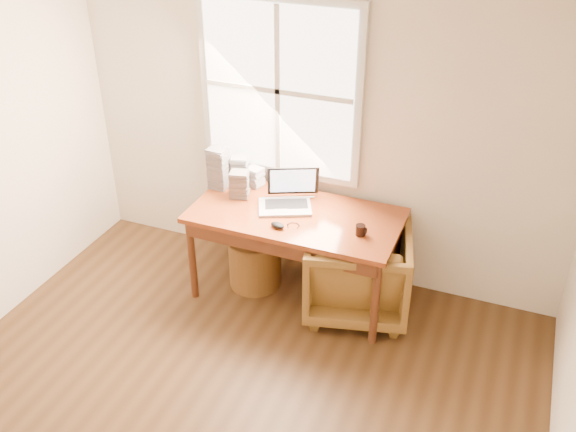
% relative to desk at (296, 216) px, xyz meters
% --- Properties ---
extents(room_shell, '(4.04, 4.54, 2.64)m').
position_rel_desk_xyz_m(room_shell, '(-0.02, -1.64, 0.59)').
color(room_shell, '#4D321A').
rests_on(room_shell, ground).
extents(desk, '(1.60, 0.80, 0.04)m').
position_rel_desk_xyz_m(desk, '(0.00, 0.00, 0.00)').
color(desk, brown).
rests_on(desk, room_shell).
extents(armchair, '(0.93, 0.95, 0.72)m').
position_rel_desk_xyz_m(armchair, '(0.51, -0.00, -0.37)').
color(armchair, brown).
rests_on(armchair, room_shell).
extents(wicker_stool, '(0.48, 0.48, 0.43)m').
position_rel_desk_xyz_m(wicker_stool, '(-0.36, 0.00, -0.52)').
color(wicker_stool, brown).
rests_on(wicker_stool, room_shell).
extents(laptop, '(0.52, 0.53, 0.29)m').
position_rel_desk_xyz_m(laptop, '(-0.11, 0.04, 0.17)').
color(laptop, '#B0B3B8').
rests_on(laptop, desk).
extents(mouse, '(0.13, 0.10, 0.04)m').
position_rel_desk_xyz_m(mouse, '(-0.05, -0.24, 0.04)').
color(mouse, black).
rests_on(mouse, desk).
extents(coffee_mug, '(0.08, 0.08, 0.08)m').
position_rel_desk_xyz_m(coffee_mug, '(0.54, -0.11, 0.06)').
color(coffee_mug, black).
rests_on(coffee_mug, desk).
extents(cd_stack_a, '(0.15, 0.14, 0.25)m').
position_rel_desk_xyz_m(cd_stack_a, '(-0.59, 0.26, 0.15)').
color(cd_stack_a, '#ABAFB6').
rests_on(cd_stack_a, desk).
extents(cd_stack_b, '(0.17, 0.16, 0.22)m').
position_rel_desk_xyz_m(cd_stack_b, '(-0.51, 0.08, 0.13)').
color(cd_stack_b, '#292A2F').
rests_on(cd_stack_b, desk).
extents(cd_stack_c, '(0.16, 0.14, 0.34)m').
position_rel_desk_xyz_m(cd_stack_c, '(-0.73, 0.17, 0.19)').
color(cd_stack_c, '#9FA0AC').
rests_on(cd_stack_c, desk).
extents(cd_stack_d, '(0.15, 0.14, 0.16)m').
position_rel_desk_xyz_m(cd_stack_d, '(-0.47, 0.29, 0.10)').
color(cd_stack_d, silver).
rests_on(cd_stack_d, desk).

